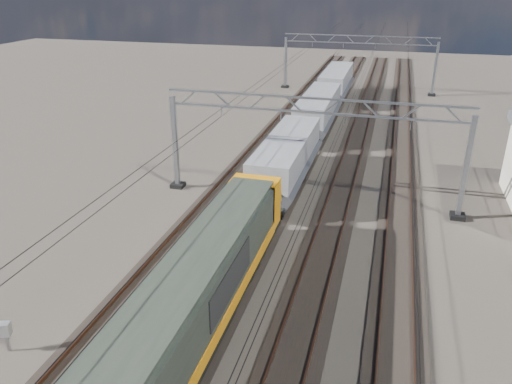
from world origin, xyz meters
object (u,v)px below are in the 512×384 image
(locomotive, at_px, (191,301))
(trackside_cabinet, at_px, (5,330))
(catenary_gantry_far, at_px, (358,61))
(catenary_gantry_mid, at_px, (310,147))
(hopper_wagon_mid, at_px, (318,110))
(hopper_wagon_third, at_px, (336,82))
(hopper_wagon_lead, at_px, (287,157))

(locomotive, xyz_separation_m, trackside_cabinet, (-7.20, -2.13, -1.27))
(catenary_gantry_far, bearing_deg, catenary_gantry_mid, -90.00)
(catenary_gantry_far, height_order, hopper_wagon_mid, catenary_gantry_far)
(catenary_gantry_mid, xyz_separation_m, hopper_wagon_third, (-2.00, 30.55, -1.67))
(catenary_gantry_mid, relative_size, hopper_wagon_third, 1.53)
(hopper_wagon_lead, bearing_deg, hopper_wagon_third, 90.00)
(locomotive, distance_m, hopper_wagon_mid, 31.90)
(catenary_gantry_mid, height_order, locomotive, catenary_gantry_mid)
(hopper_wagon_mid, bearing_deg, catenary_gantry_mid, -83.02)
(catenary_gantry_far, relative_size, hopper_wagon_lead, 1.53)
(catenary_gantry_mid, xyz_separation_m, catenary_gantry_far, (0.00, 36.00, 0.00))
(catenary_gantry_mid, xyz_separation_m, hopper_wagon_mid, (-2.00, 16.35, -1.67))
(hopper_wagon_mid, relative_size, hopper_wagon_third, 1.00)
(locomotive, bearing_deg, catenary_gantry_far, 87.78)
(locomotive, bearing_deg, hopper_wagon_mid, 90.00)
(trackside_cabinet, bearing_deg, catenary_gantry_mid, 44.39)
(catenary_gantry_mid, height_order, hopper_wagon_lead, catenary_gantry_mid)
(hopper_wagon_lead, bearing_deg, catenary_gantry_mid, -47.02)
(catenary_gantry_mid, height_order, hopper_wagon_mid, catenary_gantry_mid)
(locomotive, bearing_deg, hopper_wagon_lead, 90.00)
(hopper_wagon_lead, bearing_deg, hopper_wagon_mid, 90.00)
(hopper_wagon_lead, relative_size, hopper_wagon_mid, 1.00)
(catenary_gantry_far, relative_size, locomotive, 0.94)
(trackside_cabinet, bearing_deg, hopper_wagon_mid, 59.93)
(hopper_wagon_third, bearing_deg, hopper_wagon_lead, -90.00)
(catenary_gantry_mid, xyz_separation_m, hopper_wagon_lead, (-2.00, 2.15, -1.67))
(hopper_wagon_third, bearing_deg, catenary_gantry_mid, -86.25)
(catenary_gantry_mid, distance_m, locomotive, 15.76)
(catenary_gantry_far, xyz_separation_m, hopper_wagon_third, (-2.00, -5.45, -1.67))
(catenary_gantry_far, height_order, hopper_wagon_third, catenary_gantry_far)
(catenary_gantry_mid, bearing_deg, hopper_wagon_lead, 132.98)
(locomotive, xyz_separation_m, hopper_wagon_third, (-0.00, 46.10, -0.09))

